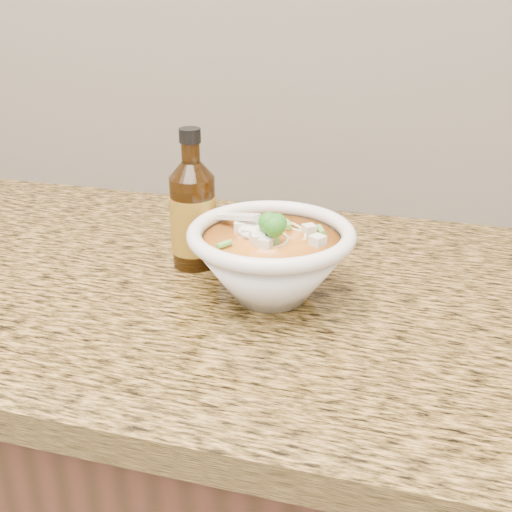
# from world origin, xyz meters

# --- Properties ---
(cabinet) EXTENTS (4.00, 0.65, 0.86)m
(cabinet) POSITION_xyz_m (0.00, 1.68, 0.43)
(cabinet) COLOR black
(cabinet) RESTS_ON ground
(counter_slab) EXTENTS (4.00, 0.68, 0.04)m
(counter_slab) POSITION_xyz_m (0.00, 1.68, 0.88)
(counter_slab) COLOR #A87A3D
(counter_slab) RESTS_ON cabinet
(soup_bowl) EXTENTS (0.23, 0.21, 0.12)m
(soup_bowl) POSITION_xyz_m (0.18, 1.64, 0.95)
(soup_bowl) COLOR white
(soup_bowl) RESTS_ON counter_slab
(hot_sauce_bottle) EXTENTS (0.08, 0.08, 0.20)m
(hot_sauce_bottle) POSITION_xyz_m (0.05, 1.70, 0.98)
(hot_sauce_bottle) COLOR #3A2007
(hot_sauce_bottle) RESTS_ON counter_slab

